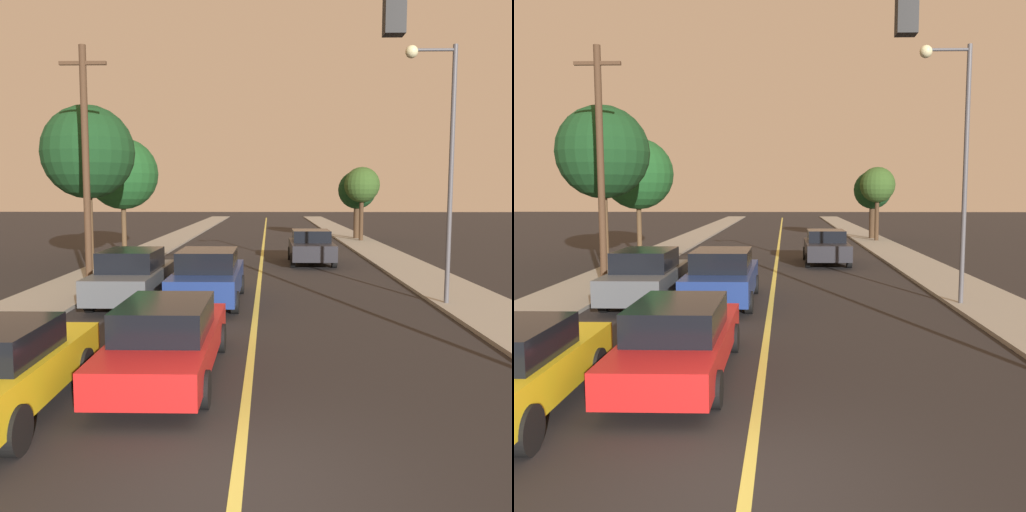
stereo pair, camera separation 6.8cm
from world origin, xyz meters
TOP-DOWN VIEW (x-y plane):
  - ground_plane at (0.00, 0.00)m, footprint 200.00×200.00m
  - road_surface at (0.00, 36.00)m, footprint 10.64×80.00m
  - sidewalk_left at (-6.57, 36.00)m, footprint 2.50×80.00m
  - sidewalk_right at (6.57, 36.00)m, footprint 2.50×80.00m
  - car_near_lane_front at (-1.49, 4.08)m, footprint 1.87×5.16m
  - car_near_lane_second at (-1.49, 11.23)m, footprint 2.04×5.20m
  - car_outer_lane_second at (-3.83, 11.24)m, footprint 1.97×5.08m
  - car_far_oncoming at (2.39, 21.28)m, footprint 2.11×4.96m
  - streetlamp_right at (5.36, 10.82)m, footprint 1.49×0.36m
  - utility_pole_left at (-5.92, 13.54)m, footprint 1.60×0.24m
  - tree_left_near at (-7.50, 24.63)m, footprint 3.81×3.81m
  - tree_left_far at (-7.29, 18.11)m, footprint 3.92×3.92m
  - tree_right_near at (6.79, 33.79)m, footprint 2.46×2.46m
  - tree_right_far at (6.77, 35.77)m, footprint 2.75×2.75m

SIDE VIEW (x-z plane):
  - ground_plane at x=0.00m, z-range 0.00..0.00m
  - road_surface at x=0.00m, z-range 0.00..0.01m
  - sidewalk_left at x=-6.57m, z-range 0.00..0.12m
  - sidewalk_right at x=6.57m, z-range 0.00..0.12m
  - car_near_lane_front at x=-1.49m, z-range 0.01..1.44m
  - car_outer_lane_second at x=-3.83m, z-range 0.00..1.66m
  - car_far_oncoming at x=2.39m, z-range 0.02..1.64m
  - car_near_lane_second at x=-1.49m, z-range 0.00..1.67m
  - tree_right_far at x=6.77m, z-range 1.14..6.04m
  - tree_right_near at x=6.79m, z-range 1.39..6.48m
  - utility_pole_left at x=-5.92m, z-range 0.28..8.49m
  - tree_left_near at x=-7.50m, z-range 1.31..7.51m
  - streetlamp_right at x=5.36m, z-range 1.11..8.58m
  - tree_left_far at x=-7.29m, z-range 1.62..8.56m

